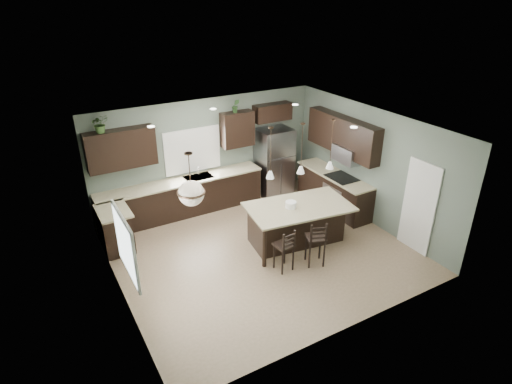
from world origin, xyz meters
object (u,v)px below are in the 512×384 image
object	(u,v)px
bar_stool_center	(315,242)
plant_back_left	(100,124)
serving_dish	(291,205)
refrigerator	(274,162)
kitchen_island	(298,224)
bar_stool_left	(284,249)

from	to	relation	value
bar_stool_center	plant_back_left	world-z (taller)	plant_back_left
bar_stool_center	plant_back_left	xyz separation A→B (m)	(-3.25, 3.50, 2.08)
serving_dish	plant_back_left	distance (m)	4.45
bar_stool_center	plant_back_left	bearing A→B (deg)	154.15
refrigerator	serving_dish	distance (m)	2.67
plant_back_left	bar_stool_center	bearing A→B (deg)	-47.05
refrigerator	serving_dish	bearing A→B (deg)	-114.26
kitchen_island	bar_stool_left	distance (m)	1.10
bar_stool_left	bar_stool_center	size ratio (longest dim) A/B	0.92
kitchen_island	bar_stool_center	xyz separation A→B (m)	(-0.17, -0.86, 0.06)
bar_stool_left	bar_stool_center	bearing A→B (deg)	-18.15
plant_back_left	serving_dish	bearing A→B (deg)	-39.03
bar_stool_left	plant_back_left	distance (m)	4.73
kitchen_island	serving_dish	bearing A→B (deg)	-180.00
bar_stool_left	bar_stool_center	world-z (taller)	bar_stool_center
refrigerator	kitchen_island	bearing A→B (deg)	-110.06
bar_stool_left	plant_back_left	world-z (taller)	plant_back_left
bar_stool_center	kitchen_island	bearing A→B (deg)	100.24
bar_stool_left	kitchen_island	bearing A→B (deg)	34.45
kitchen_island	serving_dish	distance (m)	0.57
bar_stool_center	refrigerator	bearing A→B (deg)	93.41
refrigerator	plant_back_left	world-z (taller)	plant_back_left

